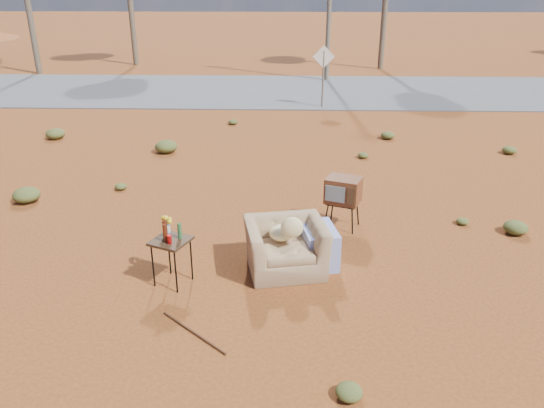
{
  "coord_description": "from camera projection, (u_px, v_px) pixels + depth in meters",
  "views": [
    {
      "loc": [
        0.29,
        -7.13,
        4.36
      ],
      "look_at": [
        0.02,
        1.17,
        0.8
      ],
      "focal_mm": 35.0,
      "sensor_mm": 36.0,
      "label": 1
    }
  ],
  "objects": [
    {
      "name": "ground",
      "position": [
        268.0,
        281.0,
        8.28
      ],
      "size": [
        140.0,
        140.0,
        0.0
      ],
      "primitive_type": "plane",
      "color": "brown",
      "rests_on": "ground"
    },
    {
      "name": "road_sign",
      "position": [
        323.0,
        65.0,
        18.66
      ],
      "size": [
        0.78,
        0.06,
        2.19
      ],
      "color": "brown",
      "rests_on": "ground"
    },
    {
      "name": "highway",
      "position": [
        282.0,
        91.0,
        22.05
      ],
      "size": [
        140.0,
        7.0,
        0.04
      ],
      "primitive_type": "cube",
      "color": "#565659",
      "rests_on": "ground"
    },
    {
      "name": "rusty_bar",
      "position": [
        194.0,
        332.0,
        7.04
      ],
      "size": [
        0.99,
        0.88,
        0.03
      ],
      "primitive_type": "cylinder",
      "rotation": [
        0.0,
        1.57,
        -0.73
      ],
      "color": "#522D15",
      "rests_on": "ground"
    },
    {
      "name": "scrub_patch",
      "position": [
        240.0,
        175.0,
        12.3
      ],
      "size": [
        17.49,
        8.07,
        0.33
      ],
      "color": "#4C5123",
      "rests_on": "ground"
    },
    {
      "name": "tv_unit",
      "position": [
        343.0,
        191.0,
        9.77
      ],
      "size": [
        0.74,
        0.68,
        0.98
      ],
      "rotation": [
        0.0,
        0.0,
        -0.37
      ],
      "color": "black",
      "rests_on": "ground"
    },
    {
      "name": "armchair",
      "position": [
        292.0,
        240.0,
        8.45
      ],
      "size": [
        1.56,
        1.19,
        1.08
      ],
      "rotation": [
        0.0,
        0.0,
        0.2
      ],
      "color": "#937350",
      "rests_on": "ground"
    },
    {
      "name": "side_table",
      "position": [
        170.0,
        237.0,
        7.96
      ],
      "size": [
        0.68,
        0.68,
        1.04
      ],
      "rotation": [
        0.0,
        0.0,
        -0.41
      ],
      "color": "#372614",
      "rests_on": "ground"
    }
  ]
}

